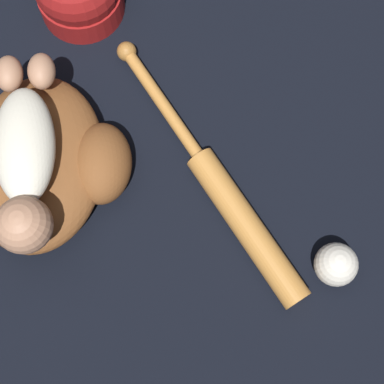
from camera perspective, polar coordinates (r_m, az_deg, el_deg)
The scene contains 5 objects.
ground_plane at distance 1.22m, azimuth -12.48°, elevation 2.16°, with size 6.00×6.00×0.00m, color black.
baseball_glove at distance 1.17m, azimuth -12.71°, elevation 2.55°, with size 0.35×0.30×0.10m.
baby_figure at distance 1.09m, azimuth -14.68°, elevation 2.78°, with size 0.36×0.12×0.09m.
baseball_bat at distance 1.15m, azimuth 3.28°, elevation -0.69°, with size 0.52×0.33×0.05m.
baseball at distance 1.14m, azimuth 12.68°, elevation -6.31°, with size 0.08×0.08×0.08m.
Camera 1 is at (0.39, 0.25, 1.13)m, focal length 60.00 mm.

